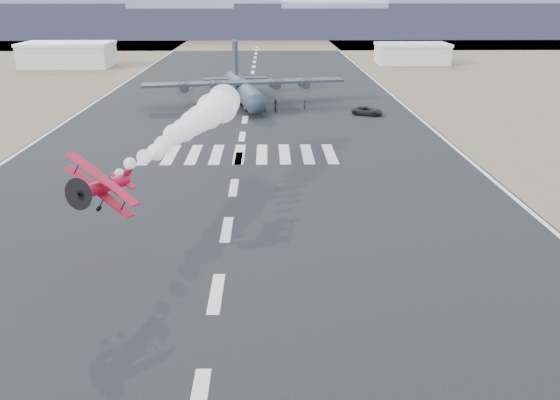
{
  "coord_description": "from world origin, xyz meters",
  "views": [
    {
      "loc": [
        3.76,
        -25.82,
        20.55
      ],
      "look_at": [
        4.76,
        20.61,
        4.0
      ],
      "focal_mm": 38.0,
      "sensor_mm": 36.0,
      "label": 1
    }
  ],
  "objects_px": {
    "crew_a": "(305,105)",
    "crew_b": "(264,106)",
    "transport_aircraft": "(243,89)",
    "support_vehicle": "(367,111)",
    "crew_e": "(246,107)",
    "crew_g": "(275,108)",
    "hangar_left": "(68,54)",
    "crew_d": "(230,106)",
    "crew_h": "(255,103)",
    "crew_c": "(275,104)",
    "crew_f": "(209,104)",
    "hangar_right": "(412,53)",
    "aerobatic_biplane": "(102,187)"
  },
  "relations": [
    {
      "from": "crew_a",
      "to": "crew_b",
      "type": "height_order",
      "value": "crew_b"
    },
    {
      "from": "transport_aircraft",
      "to": "support_vehicle",
      "type": "xyz_separation_m",
      "value": [
        21.88,
        -11.77,
        -2.06
      ]
    },
    {
      "from": "support_vehicle",
      "to": "crew_e",
      "type": "bearing_deg",
      "value": 105.58
    },
    {
      "from": "support_vehicle",
      "to": "crew_g",
      "type": "height_order",
      "value": "crew_g"
    },
    {
      "from": "hangar_left",
      "to": "crew_d",
      "type": "height_order",
      "value": "hangar_left"
    },
    {
      "from": "crew_a",
      "to": "crew_g",
      "type": "relative_size",
      "value": 1.04
    },
    {
      "from": "transport_aircraft",
      "to": "crew_h",
      "type": "xyz_separation_m",
      "value": [
        2.22,
        -4.73,
        -1.98
      ]
    },
    {
      "from": "transport_aircraft",
      "to": "crew_e",
      "type": "xyz_separation_m",
      "value": [
        0.74,
        -8.21,
        -1.98
      ]
    },
    {
      "from": "transport_aircraft",
      "to": "crew_a",
      "type": "height_order",
      "value": "transport_aircraft"
    },
    {
      "from": "hangar_left",
      "to": "crew_e",
      "type": "relative_size",
      "value": 14.97
    },
    {
      "from": "crew_h",
      "to": "crew_c",
      "type": "bearing_deg",
      "value": 29.64
    },
    {
      "from": "transport_aircraft",
      "to": "support_vehicle",
      "type": "bearing_deg",
      "value": -39.09
    },
    {
      "from": "hangar_left",
      "to": "crew_c",
      "type": "distance_m",
      "value": 85.22
    },
    {
      "from": "support_vehicle",
      "to": "crew_b",
      "type": "relative_size",
      "value": 2.9
    },
    {
      "from": "crew_b",
      "to": "crew_g",
      "type": "relative_size",
      "value": 1.05
    },
    {
      "from": "crew_f",
      "to": "crew_g",
      "type": "relative_size",
      "value": 1.05
    },
    {
      "from": "support_vehicle",
      "to": "crew_g",
      "type": "xyz_separation_m",
      "value": [
        -15.91,
        1.87,
        0.14
      ]
    },
    {
      "from": "crew_c",
      "to": "crew_g",
      "type": "bearing_deg",
      "value": -58.14
    },
    {
      "from": "crew_a",
      "to": "crew_f",
      "type": "distance_m",
      "value": 17.33
    },
    {
      "from": "crew_d",
      "to": "crew_h",
      "type": "relative_size",
      "value": 1.11
    },
    {
      "from": "crew_e",
      "to": "crew_c",
      "type": "bearing_deg",
      "value": -54.96
    },
    {
      "from": "hangar_right",
      "to": "aerobatic_biplane",
      "type": "relative_size",
      "value": 3.39
    },
    {
      "from": "hangar_left",
      "to": "crew_b",
      "type": "bearing_deg",
      "value": -50.06
    },
    {
      "from": "crew_f",
      "to": "crew_g",
      "type": "bearing_deg",
      "value": 26.98
    },
    {
      "from": "aerobatic_biplane",
      "to": "crew_c",
      "type": "distance_m",
      "value": 67.65
    },
    {
      "from": "hangar_right",
      "to": "crew_a",
      "type": "xyz_separation_m",
      "value": [
        -35.5,
        -69.63,
        -2.1
      ]
    },
    {
      "from": "hangar_right",
      "to": "crew_a",
      "type": "relative_size",
      "value": 11.29
    },
    {
      "from": "support_vehicle",
      "to": "crew_d",
      "type": "relative_size",
      "value": 2.91
    },
    {
      "from": "crew_g",
      "to": "crew_a",
      "type": "bearing_deg",
      "value": 91.64
    },
    {
      "from": "crew_c",
      "to": "transport_aircraft",
      "type": "bearing_deg",
      "value": 171.66
    },
    {
      "from": "aerobatic_biplane",
      "to": "crew_c",
      "type": "xyz_separation_m",
      "value": [
        13.75,
        65.97,
        -5.97
      ]
    },
    {
      "from": "hangar_right",
      "to": "crew_d",
      "type": "height_order",
      "value": "hangar_right"
    },
    {
      "from": "support_vehicle",
      "to": "crew_e",
      "type": "height_order",
      "value": "crew_e"
    },
    {
      "from": "support_vehicle",
      "to": "crew_a",
      "type": "relative_size",
      "value": 2.93
    },
    {
      "from": "crew_d",
      "to": "transport_aircraft",
      "type": "bearing_deg",
      "value": 78.37
    },
    {
      "from": "hangar_right",
      "to": "crew_d",
      "type": "relative_size",
      "value": 11.19
    },
    {
      "from": "crew_a",
      "to": "transport_aircraft",
      "type": "bearing_deg",
      "value": 50.41
    },
    {
      "from": "crew_b",
      "to": "crew_e",
      "type": "height_order",
      "value": "crew_b"
    },
    {
      "from": "crew_e",
      "to": "crew_h",
      "type": "distance_m",
      "value": 3.79
    },
    {
      "from": "transport_aircraft",
      "to": "crew_e",
      "type": "distance_m",
      "value": 8.48
    },
    {
      "from": "crew_e",
      "to": "crew_f",
      "type": "height_order",
      "value": "crew_f"
    },
    {
      "from": "hangar_left",
      "to": "support_vehicle",
      "type": "relative_size",
      "value": 4.6
    },
    {
      "from": "crew_e",
      "to": "transport_aircraft",
      "type": "bearing_deg",
      "value": 11.08
    },
    {
      "from": "hangar_right",
      "to": "support_vehicle",
      "type": "distance_m",
      "value": 78.67
    },
    {
      "from": "transport_aircraft",
      "to": "crew_b",
      "type": "height_order",
      "value": "transport_aircraft"
    },
    {
      "from": "crew_a",
      "to": "crew_f",
      "type": "height_order",
      "value": "crew_f"
    },
    {
      "from": "crew_e",
      "to": "crew_b",
      "type": "bearing_deg",
      "value": -82.89
    },
    {
      "from": "crew_g",
      "to": "hangar_left",
      "type": "bearing_deg",
      "value": -168.28
    },
    {
      "from": "aerobatic_biplane",
      "to": "crew_e",
      "type": "relative_size",
      "value": 3.7
    },
    {
      "from": "crew_b",
      "to": "crew_f",
      "type": "bearing_deg",
      "value": 4.24
    }
  ]
}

